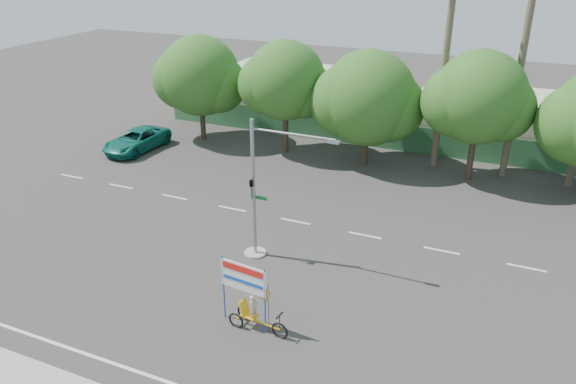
% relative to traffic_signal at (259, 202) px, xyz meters
% --- Properties ---
extents(ground, '(120.00, 120.00, 0.00)m').
position_rel_traffic_signal_xyz_m(ground, '(2.20, -3.98, -2.92)').
color(ground, '#33302D').
rests_on(ground, ground).
extents(fence, '(38.00, 0.08, 2.00)m').
position_rel_traffic_signal_xyz_m(fence, '(2.20, 17.52, -1.92)').
color(fence, '#336B3D').
rests_on(fence, ground).
extents(building_left, '(12.00, 8.00, 4.00)m').
position_rel_traffic_signal_xyz_m(building_left, '(-7.80, 22.02, -0.92)').
color(building_left, beige).
rests_on(building_left, ground).
extents(building_right, '(14.00, 8.00, 3.60)m').
position_rel_traffic_signal_xyz_m(building_right, '(10.20, 22.02, -1.12)').
color(building_right, beige).
rests_on(building_right, ground).
extents(tree_far_left, '(7.14, 6.00, 7.96)m').
position_rel_traffic_signal_xyz_m(tree_far_left, '(-11.85, 14.02, 1.84)').
color(tree_far_left, '#473828').
rests_on(tree_far_left, ground).
extents(tree_left, '(6.66, 5.60, 8.07)m').
position_rel_traffic_signal_xyz_m(tree_left, '(-4.85, 14.02, 2.14)').
color(tree_left, '#473828').
rests_on(tree_left, ground).
extents(tree_center, '(7.62, 6.40, 7.85)m').
position_rel_traffic_signal_xyz_m(tree_center, '(1.14, 14.02, 1.55)').
color(tree_center, '#473828').
rests_on(tree_center, ground).
extents(tree_right, '(6.90, 5.80, 8.36)m').
position_rel_traffic_signal_xyz_m(tree_right, '(8.15, 14.02, 2.32)').
color(tree_right, '#473828').
rests_on(tree_right, ground).
extents(palm_tall, '(3.73, 3.79, 17.45)m').
position_rel_traffic_signal_xyz_m(palm_tall, '(10.20, 15.52, 7.55)').
color(palm_tall, '#70604C').
rests_on(palm_tall, ground).
extents(palm_short, '(3.73, 3.79, 14.45)m').
position_rel_traffic_signal_xyz_m(palm_short, '(5.70, 15.52, 5.94)').
color(palm_short, '#70604C').
rests_on(palm_short, ground).
extents(traffic_signal, '(4.72, 1.10, 7.00)m').
position_rel_traffic_signal_xyz_m(traffic_signal, '(0.00, 0.00, 0.00)').
color(traffic_signal, gray).
rests_on(traffic_signal, ground).
extents(trike_billboard, '(3.05, 0.84, 3.01)m').
position_rel_traffic_signal_xyz_m(trike_billboard, '(2.11, -5.21, -1.71)').
color(trike_billboard, black).
rests_on(trike_billboard, ground).
extents(pickup_truck, '(2.94, 5.70, 1.54)m').
position_rel_traffic_signal_xyz_m(pickup_truck, '(-14.97, 9.88, -2.15)').
color(pickup_truck, '#0E6354').
rests_on(pickup_truck, ground).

